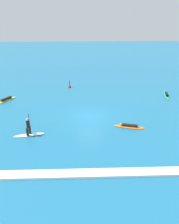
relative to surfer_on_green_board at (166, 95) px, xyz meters
name	(u,v)px	position (x,y,z in m)	size (l,w,h in m)	color
ground_plane	(90,116)	(-10.41, -6.01, -0.15)	(120.00, 120.00, 0.00)	#1E6B93
surfer_on_green_board	(166,95)	(0.00, 0.00, 0.00)	(1.24, 3.34, 0.43)	#23B266
surfer_on_orange_board	(129,126)	(-6.63, -8.68, -0.02)	(3.06, 1.38, 0.38)	orange
surfer_on_white_board	(29,131)	(-16.10, -9.92, 0.32)	(2.82, 1.13, 2.14)	white
surfer_on_yellow_board	(6,99)	(-20.66, -1.02, 0.00)	(2.15, 2.82, 0.42)	yellow
marker_buoy	(70,86)	(-12.95, 3.99, 0.02)	(0.42, 0.42, 1.15)	red
wave_crest	(94,173)	(-10.41, -15.63, -0.06)	(16.33, 0.90, 0.18)	white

